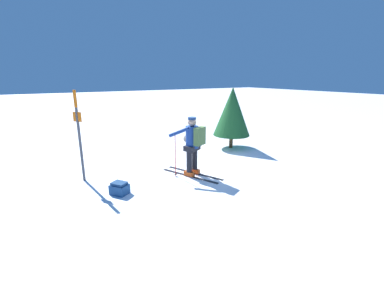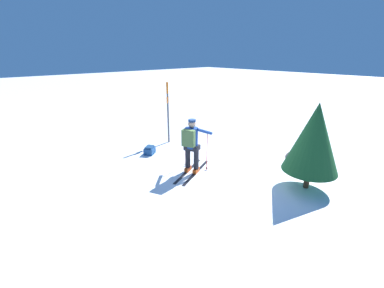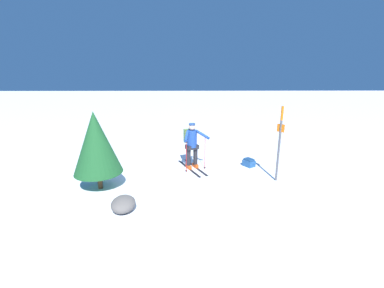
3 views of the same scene
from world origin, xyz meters
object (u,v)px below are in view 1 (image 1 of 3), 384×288
rock_boulder (191,139)px  trail_marker (79,129)px  dropped_backpack (120,188)px  pine_tree (232,112)px  skier (193,143)px

rock_boulder → trail_marker: bearing=-67.7°
trail_marker → dropped_backpack: bearing=24.1°
trail_marker → pine_tree: 5.38m
trail_marker → rock_boulder: (-1.79, 4.36, -1.20)m
skier → trail_marker: trail_marker is taller
skier → rock_boulder: (-2.95, 1.72, -0.74)m
dropped_backpack → rock_boulder: rock_boulder is taller
dropped_backpack → pine_tree: (-1.76, 4.79, 1.25)m
dropped_backpack → rock_boulder: bearing=129.0°
trail_marker → rock_boulder: 4.87m
rock_boulder → dropped_backpack: bearing=-51.0°
rock_boulder → pine_tree: size_ratio=0.30×
skier → trail_marker: bearing=-113.6°
skier → rock_boulder: size_ratio=2.60×
skier → pine_tree: size_ratio=0.79×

